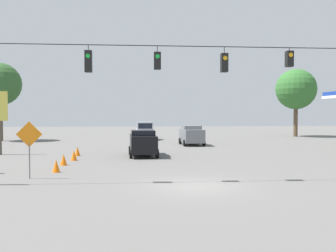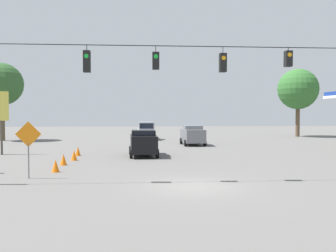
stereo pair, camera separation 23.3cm
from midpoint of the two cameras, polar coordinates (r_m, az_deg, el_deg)
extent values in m
plane|color=#605E5B|center=(16.89, 4.23, -9.13)|extent=(140.00, 140.00, 0.00)
cylinder|color=black|center=(18.10, 3.68, 12.04)|extent=(23.77, 0.04, 0.04)
cube|color=black|center=(19.26, 18.18, 9.70)|extent=(0.32, 0.36, 0.76)
cylinder|color=black|center=(19.33, 18.19, 11.06)|extent=(0.03, 0.03, 0.16)
cylinder|color=orange|center=(19.11, 18.40, 10.28)|extent=(0.20, 0.02, 0.20)
cube|color=black|center=(18.27, 8.72, 9.51)|extent=(0.32, 0.36, 0.89)
cylinder|color=black|center=(18.36, 8.73, 11.38)|extent=(0.03, 0.03, 0.32)
cylinder|color=orange|center=(18.12, 8.86, 10.21)|extent=(0.20, 0.02, 0.20)
cube|color=black|center=(17.85, -1.50, 9.89)|extent=(0.32, 0.36, 0.81)
cylinder|color=black|center=(17.93, -1.50, 11.65)|extent=(0.03, 0.03, 0.30)
cylinder|color=green|center=(17.68, -1.47, 10.56)|extent=(0.20, 0.02, 0.20)
cube|color=black|center=(17.97, -11.89, 9.60)|extent=(0.32, 0.36, 1.00)
cylinder|color=black|center=(18.07, -11.90, 11.59)|extent=(0.03, 0.03, 0.27)
cylinder|color=green|center=(17.82, -11.97, 10.39)|extent=(0.20, 0.02, 0.20)
cube|color=slate|center=(37.43, 3.96, -1.46)|extent=(2.11, 4.01, 1.28)
cube|color=slate|center=(37.39, 3.96, -0.21)|extent=(1.83, 1.81, 0.36)
cube|color=black|center=(38.24, 3.70, -0.16)|extent=(1.51, 0.10, 0.25)
cylinder|color=black|center=(38.91, 4.95, -2.27)|extent=(0.26, 0.65, 0.64)
cylinder|color=black|center=(38.55, 2.20, -2.31)|extent=(0.26, 0.65, 0.64)
cylinder|color=black|center=(36.44, 5.81, -2.57)|extent=(0.26, 0.65, 0.64)
cylinder|color=black|center=(36.05, 2.87, -2.61)|extent=(0.26, 0.65, 0.64)
cube|color=black|center=(28.14, -3.55, -2.67)|extent=(2.04, 4.23, 1.26)
cube|color=black|center=(28.08, -3.55, -1.02)|extent=(1.79, 1.90, 0.36)
cube|color=black|center=(27.17, -3.45, -1.13)|extent=(1.49, 0.08, 0.25)
cylinder|color=black|center=(26.82, -5.38, -4.26)|extent=(0.25, 0.65, 0.64)
cylinder|color=black|center=(26.93, -1.40, -4.22)|extent=(0.25, 0.65, 0.64)
cylinder|color=black|center=(29.51, -5.51, -3.67)|extent=(0.25, 0.65, 0.64)
cylinder|color=black|center=(29.60, -1.89, -3.65)|extent=(0.25, 0.65, 0.64)
cube|color=#A8AAB2|center=(45.65, -3.21, -1.05)|extent=(2.15, 5.50, 0.90)
cube|color=#A8AAB2|center=(44.96, -3.18, 0.05)|extent=(1.91, 2.01, 0.90)
cube|color=black|center=(43.97, -3.13, 0.00)|extent=(1.62, 0.06, 0.63)
cylinder|color=black|center=(43.88, -4.44, -1.77)|extent=(0.23, 0.64, 0.64)
cylinder|color=black|center=(43.97, -1.80, -1.76)|extent=(0.23, 0.64, 0.64)
cylinder|color=black|center=(47.42, -4.52, -1.48)|extent=(0.23, 0.64, 0.64)
cylinder|color=black|center=(47.50, -2.08, -1.47)|extent=(0.23, 0.64, 0.64)
cone|color=orange|center=(21.52, -16.46, -5.84)|extent=(0.43, 0.43, 0.70)
cone|color=orange|center=(24.17, -15.38, -4.96)|extent=(0.43, 0.43, 0.70)
cone|color=orange|center=(26.35, -13.88, -4.36)|extent=(0.43, 0.43, 0.70)
cone|color=orange|center=(29.09, -13.35, -3.75)|extent=(0.43, 0.43, 0.70)
cylinder|color=#4C473D|center=(31.83, -23.83, -1.62)|extent=(0.16, 0.16, 2.63)
cylinder|color=slate|center=(19.81, -20.15, -4.95)|extent=(0.06, 0.06, 1.80)
cube|color=orange|center=(19.70, -20.20, -1.18)|extent=(1.27, 0.04, 1.27)
cylinder|color=brown|center=(53.39, 19.27, 1.10)|extent=(0.55, 0.55, 4.91)
sphere|color=#336B2D|center=(53.48, 19.32, 5.33)|extent=(5.42, 5.42, 5.42)
cylinder|color=brown|center=(47.10, -23.83, 1.08)|extent=(0.58, 0.58, 5.18)
sphere|color=#2D5628|center=(47.21, -23.90, 5.86)|extent=(4.87, 4.87, 4.87)
camera|label=1|loc=(0.12, -89.74, 0.01)|focal=40.00mm
camera|label=2|loc=(0.12, 90.26, -0.01)|focal=40.00mm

